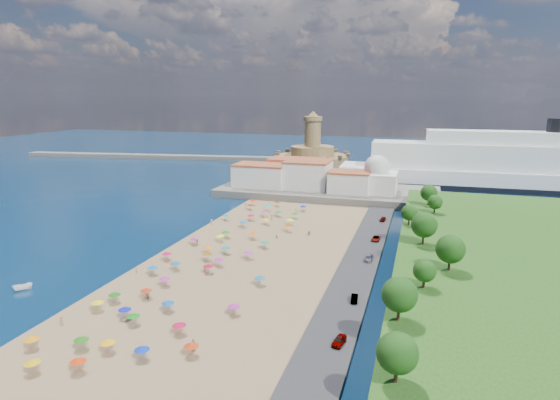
% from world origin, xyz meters
% --- Properties ---
extents(ground, '(700.00, 700.00, 0.00)m').
position_xyz_m(ground, '(0.00, 0.00, 0.00)').
color(ground, '#071938').
rests_on(ground, ground).
extents(terrace, '(90.00, 36.00, 3.00)m').
position_xyz_m(terrace, '(10.00, 73.00, 1.50)').
color(terrace, '#59544C').
rests_on(terrace, ground).
extents(jetty, '(18.00, 70.00, 2.40)m').
position_xyz_m(jetty, '(-12.00, 108.00, 1.20)').
color(jetty, '#59544C').
rests_on(jetty, ground).
extents(breakwater, '(199.03, 34.77, 2.60)m').
position_xyz_m(breakwater, '(-110.00, 153.00, 1.30)').
color(breakwater, '#59544C').
rests_on(breakwater, ground).
extents(waterfront_buildings, '(57.00, 29.00, 11.00)m').
position_xyz_m(waterfront_buildings, '(-3.05, 73.64, 7.88)').
color(waterfront_buildings, silver).
rests_on(waterfront_buildings, terrace).
extents(domed_building, '(16.00, 16.00, 15.00)m').
position_xyz_m(domed_building, '(30.00, 71.00, 8.97)').
color(domed_building, silver).
rests_on(domed_building, terrace).
extents(fortress, '(40.00, 40.00, 32.40)m').
position_xyz_m(fortress, '(-12.00, 138.00, 6.68)').
color(fortress, '#A18050').
rests_on(fortress, ground).
extents(cruise_ship, '(144.28, 25.92, 31.39)m').
position_xyz_m(cruise_ship, '(81.55, 108.62, 9.29)').
color(cruise_ship, black).
rests_on(cruise_ship, ground).
extents(beach_parasols, '(31.34, 115.50, 2.20)m').
position_xyz_m(beach_parasols, '(-1.87, -11.67, 2.15)').
color(beach_parasols, gray).
rests_on(beach_parasols, beach).
extents(beachgoers, '(34.41, 96.63, 1.87)m').
position_xyz_m(beachgoers, '(-2.84, -4.08, 1.12)').
color(beachgoers, tan).
rests_on(beachgoers, beach).
extents(parked_cars, '(2.35, 85.28, 1.37)m').
position_xyz_m(parked_cars, '(36.00, -2.99, 1.35)').
color(parked_cars, gray).
rests_on(parked_cars, promenade).
extents(hillside_trees, '(14.52, 106.90, 8.01)m').
position_xyz_m(hillside_trees, '(48.82, -11.52, 10.25)').
color(hillside_trees, '#382314').
rests_on(hillside_trees, hillside).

